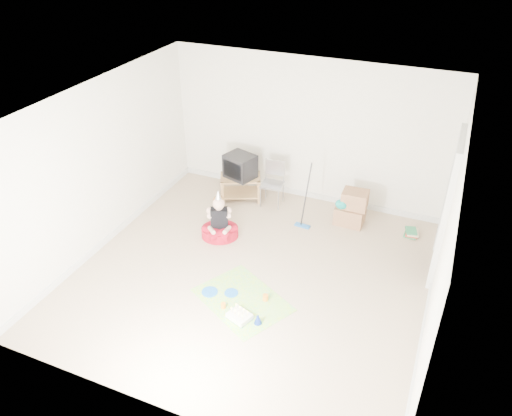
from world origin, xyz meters
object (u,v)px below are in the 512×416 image
at_px(crt_tv, 240,166).
at_px(birthday_cake, 239,317).
at_px(seated_woman, 220,227).
at_px(cardboard_boxes, 351,208).
at_px(folding_chair, 272,185).
at_px(tv_stand, 241,186).

xyz_separation_m(crt_tv, birthday_cake, (1.28, -2.87, -0.63)).
bearing_deg(seated_woman, crt_tv, 98.68).
relative_size(crt_tv, birthday_cake, 1.42).
distance_m(cardboard_boxes, birthday_cake, 2.96).
bearing_deg(seated_woman, birthday_cake, -56.11).
bearing_deg(crt_tv, seated_woman, -63.18).
height_order(folding_chair, birthday_cake, folding_chair).
relative_size(crt_tv, seated_woman, 0.58).
distance_m(folding_chair, seated_woman, 1.37).
xyz_separation_m(folding_chair, seated_woman, (-0.42, -1.29, -0.21)).
height_order(crt_tv, folding_chair, crt_tv).
relative_size(cardboard_boxes, birthday_cake, 1.73).
relative_size(crt_tv, folding_chair, 0.60).
relative_size(tv_stand, seated_woman, 0.97).
bearing_deg(tv_stand, cardboard_boxes, -0.82).
xyz_separation_m(folding_chair, cardboard_boxes, (1.46, -0.06, -0.11)).
relative_size(folding_chair, birthday_cake, 2.34).
distance_m(crt_tv, birthday_cake, 3.21).
bearing_deg(birthday_cake, tv_stand, 113.98).
distance_m(cardboard_boxes, seated_woman, 2.25).
bearing_deg(cardboard_boxes, tv_stand, 179.18).
relative_size(crt_tv, cardboard_boxes, 0.82).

